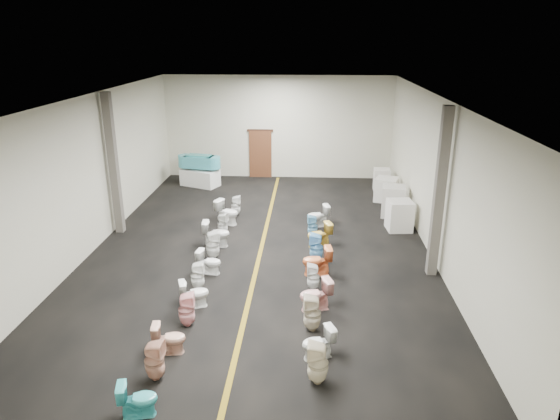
# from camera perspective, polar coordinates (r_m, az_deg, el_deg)

# --- Properties ---
(floor) EXTENTS (16.00, 16.00, 0.00)m
(floor) POSITION_cam_1_polar(r_m,az_deg,el_deg) (15.26, -2.12, -4.22)
(floor) COLOR black
(floor) RESTS_ON ground
(ceiling) EXTENTS (16.00, 16.00, 0.00)m
(ceiling) POSITION_cam_1_polar(r_m,az_deg,el_deg) (14.08, -2.35, 12.82)
(ceiling) COLOR black
(ceiling) RESTS_ON ground
(wall_back) EXTENTS (10.00, 0.00, 10.00)m
(wall_back) POSITION_cam_1_polar(r_m,az_deg,el_deg) (22.30, -0.21, 9.41)
(wall_back) COLOR beige
(wall_back) RESTS_ON ground
(wall_front) EXTENTS (10.00, 0.00, 10.00)m
(wall_front) POSITION_cam_1_polar(r_m,az_deg,el_deg) (7.20, -8.59, -13.21)
(wall_front) COLOR beige
(wall_front) RESTS_ON ground
(wall_left) EXTENTS (0.00, 16.00, 16.00)m
(wall_left) POSITION_cam_1_polar(r_m,az_deg,el_deg) (15.80, -20.64, 3.99)
(wall_left) COLOR beige
(wall_left) RESTS_ON ground
(wall_right) EXTENTS (0.00, 16.00, 16.00)m
(wall_right) POSITION_cam_1_polar(r_m,az_deg,el_deg) (14.88, 17.35, 3.47)
(wall_right) COLOR beige
(wall_right) RESTS_ON ground
(aisle_stripe) EXTENTS (0.12, 15.60, 0.01)m
(aisle_stripe) POSITION_cam_1_polar(r_m,az_deg,el_deg) (15.26, -2.12, -4.21)
(aisle_stripe) COLOR #7D6112
(aisle_stripe) RESTS_ON floor
(back_door) EXTENTS (1.00, 0.10, 2.10)m
(back_door) POSITION_cam_1_polar(r_m,az_deg,el_deg) (22.54, -2.25, 6.39)
(back_door) COLOR #562D19
(back_door) RESTS_ON floor
(door_frame) EXTENTS (1.15, 0.08, 0.10)m
(door_frame) POSITION_cam_1_polar(r_m,az_deg,el_deg) (22.34, -2.29, 9.07)
(door_frame) COLOR #331C11
(door_frame) RESTS_ON back_door
(column_left) EXTENTS (0.25, 0.25, 4.50)m
(column_left) POSITION_cam_1_polar(r_m,az_deg,el_deg) (16.59, -18.50, 4.93)
(column_left) COLOR #59544C
(column_left) RESTS_ON floor
(column_right) EXTENTS (0.25, 0.25, 4.50)m
(column_right) POSITION_cam_1_polar(r_m,az_deg,el_deg) (13.42, 17.74, 1.75)
(column_right) COLOR #59544C
(column_right) RESTS_ON floor
(display_table) EXTENTS (1.77, 1.35, 0.70)m
(display_table) POSITION_cam_1_polar(r_m,az_deg,el_deg) (21.61, -9.12, 3.68)
(display_table) COLOR white
(display_table) RESTS_ON floor
(bathtub) EXTENTS (1.84, 0.88, 0.55)m
(bathtub) POSITION_cam_1_polar(r_m,az_deg,el_deg) (21.43, -9.22, 5.53)
(bathtub) COLOR teal
(bathtub) RESTS_ON display_table
(appliance_crate_a) EXTENTS (0.85, 0.85, 1.00)m
(appliance_crate_a) POSITION_cam_1_polar(r_m,az_deg,el_deg) (16.86, 13.49, -0.60)
(appliance_crate_a) COLOR silver
(appliance_crate_a) RESTS_ON floor
(appliance_crate_b) EXTENTS (0.90, 0.90, 1.09)m
(appliance_crate_b) POSITION_cam_1_polar(r_m,az_deg,el_deg) (18.10, 12.81, 0.99)
(appliance_crate_b) COLOR silver
(appliance_crate_b) RESTS_ON floor
(appliance_crate_c) EXTENTS (1.03, 1.03, 0.91)m
(appliance_crate_c) POSITION_cam_1_polar(r_m,az_deg,el_deg) (19.75, 12.05, 2.31)
(appliance_crate_c) COLOR white
(appliance_crate_c) RESTS_ON floor
(appliance_crate_d) EXTENTS (0.66, 0.66, 0.91)m
(appliance_crate_d) POSITION_cam_1_polar(r_m,az_deg,el_deg) (21.05, 11.53, 3.40)
(appliance_crate_d) COLOR white
(appliance_crate_d) RESTS_ON floor
(toilet_left_0) EXTENTS (0.71, 0.51, 0.66)m
(toilet_left_0) POSITION_cam_1_polar(r_m,az_deg,el_deg) (9.26, -15.93, -20.07)
(toilet_left_0) COLOR #37ADB1
(toilet_left_0) RESTS_ON floor
(toilet_left_1) EXTENTS (0.39, 0.38, 0.81)m
(toilet_left_1) POSITION_cam_1_polar(r_m,az_deg,el_deg) (9.91, -14.15, -16.36)
(toilet_left_1) COLOR tan
(toilet_left_1) RESTS_ON floor
(toilet_left_2) EXTENTS (0.70, 0.46, 0.67)m
(toilet_left_2) POSITION_cam_1_polar(r_m,az_deg,el_deg) (10.60, -12.54, -14.12)
(toilet_left_2) COLOR #E0A78E
(toilet_left_2) RESTS_ON floor
(toilet_left_3) EXTENTS (0.42, 0.42, 0.80)m
(toilet_left_3) POSITION_cam_1_polar(r_m,az_deg,el_deg) (11.36, -10.63, -11.13)
(toilet_left_3) COLOR #F0A9AB
(toilet_left_3) RESTS_ON floor
(toilet_left_4) EXTENTS (0.77, 0.60, 0.69)m
(toilet_left_4) POSITION_cam_1_polar(r_m,az_deg,el_deg) (12.08, -9.79, -9.38)
(toilet_left_4) COLOR white
(toilet_left_4) RESTS_ON floor
(toilet_left_5) EXTENTS (0.39, 0.38, 0.75)m
(toilet_left_5) POSITION_cam_1_polar(r_m,az_deg,el_deg) (12.82, -9.40, -7.44)
(toilet_left_5) COLOR white
(toilet_left_5) RESTS_ON floor
(toilet_left_6) EXTENTS (0.71, 0.47, 0.67)m
(toilet_left_6) POSITION_cam_1_polar(r_m,az_deg,el_deg) (13.63, -8.10, -5.88)
(toilet_left_6) COLOR white
(toilet_left_6) RESTS_ON floor
(toilet_left_7) EXTENTS (0.49, 0.49, 0.85)m
(toilet_left_7) POSITION_cam_1_polar(r_m,az_deg,el_deg) (14.44, -7.70, -3.97)
(toilet_left_7) COLOR white
(toilet_left_7) RESTS_ON floor
(toilet_left_8) EXTENTS (0.84, 0.53, 0.82)m
(toilet_left_8) POSITION_cam_1_polar(r_m,az_deg,el_deg) (15.26, -7.31, -2.70)
(toilet_left_8) COLOR silver
(toilet_left_8) RESTS_ON floor
(toilet_left_9) EXTENTS (0.40, 0.40, 0.72)m
(toilet_left_9) POSITION_cam_1_polar(r_m,az_deg,el_deg) (16.15, -6.57, -1.59)
(toilet_left_9) COLOR silver
(toilet_left_9) RESTS_ON floor
(toilet_left_10) EXTENTS (0.93, 0.75, 0.83)m
(toilet_left_10) POSITION_cam_1_polar(r_m,az_deg,el_deg) (17.03, -6.07, -0.26)
(toilet_left_10) COLOR white
(toilet_left_10) RESTS_ON floor
(toilet_left_11) EXTENTS (0.35, 0.34, 0.73)m
(toilet_left_11) POSITION_cam_1_polar(r_m,az_deg,el_deg) (17.83, -5.08, 0.51)
(toilet_left_11) COLOR white
(toilet_left_11) RESTS_ON floor
(toilet_right_0) EXTENTS (0.40, 0.40, 0.85)m
(toilet_right_0) POSITION_cam_1_polar(r_m,az_deg,el_deg) (9.57, 4.34, -17.05)
(toilet_right_0) COLOR beige
(toilet_right_0) RESTS_ON floor
(toilet_right_1) EXTENTS (0.75, 0.60, 0.67)m
(toilet_right_1) POSITION_cam_1_polar(r_m,az_deg,el_deg) (10.25, 4.38, -14.93)
(toilet_right_1) COLOR white
(toilet_right_1) RESTS_ON floor
(toilet_right_2) EXTENTS (0.41, 0.40, 0.85)m
(toilet_right_2) POSITION_cam_1_polar(r_m,az_deg,el_deg) (11.02, 3.71, -11.67)
(toilet_right_2) COLOR beige
(toilet_right_2) RESTS_ON floor
(toilet_right_3) EXTENTS (0.85, 0.65, 0.77)m
(toilet_right_3) POSITION_cam_1_polar(r_m,az_deg,el_deg) (11.80, 4.08, -9.67)
(toilet_right_3) COLOR #E5A39C
(toilet_right_3) RESTS_ON floor
(toilet_right_4) EXTENTS (0.33, 0.32, 0.70)m
(toilet_right_4) POSITION_cam_1_polar(r_m,az_deg,el_deg) (12.69, 3.83, -7.63)
(toilet_right_4) COLOR white
(toilet_right_4) RESTS_ON floor
(toilet_right_5) EXTENTS (0.83, 0.55, 0.79)m
(toilet_right_5) POSITION_cam_1_polar(r_m,az_deg,el_deg) (13.43, 4.25, -5.83)
(toilet_right_5) COLOR orange
(toilet_right_5) RESTS_ON floor
(toilet_right_6) EXTENTS (0.42, 0.41, 0.85)m
(toilet_right_6) POSITION_cam_1_polar(r_m,az_deg,el_deg) (14.19, 4.18, -4.28)
(toilet_right_6) COLOR #72BDEF
(toilet_right_6) RESTS_ON floor
(toilet_right_7) EXTENTS (0.84, 0.65, 0.76)m
(toilet_right_7) POSITION_cam_1_polar(r_m,az_deg,el_deg) (15.18, 4.51, -2.85)
(toilet_right_7) COLOR gold
(toilet_right_7) RESTS_ON floor
(toilet_right_8) EXTENTS (0.36, 0.35, 0.71)m
(toilet_right_8) POSITION_cam_1_polar(r_m,az_deg,el_deg) (15.94, 3.75, -1.80)
(toilet_right_8) COLOR #76BBDF
(toilet_right_8) RESTS_ON floor
(toilet_right_9) EXTENTS (0.82, 0.60, 0.75)m
(toilet_right_9) POSITION_cam_1_polar(r_m,az_deg,el_deg) (16.76, 4.37, -0.67)
(toilet_right_9) COLOR white
(toilet_right_9) RESTS_ON floor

